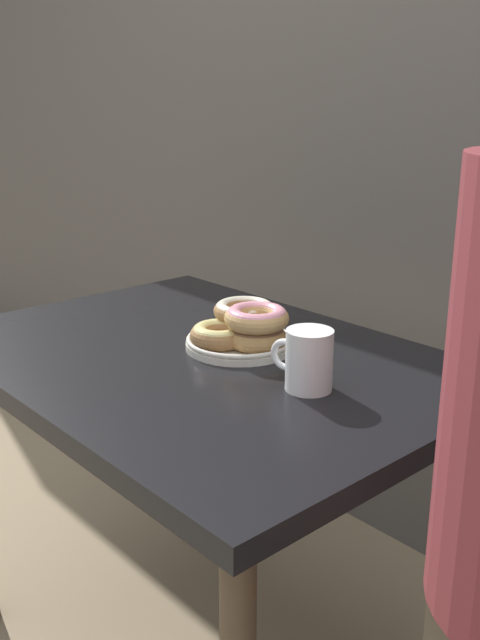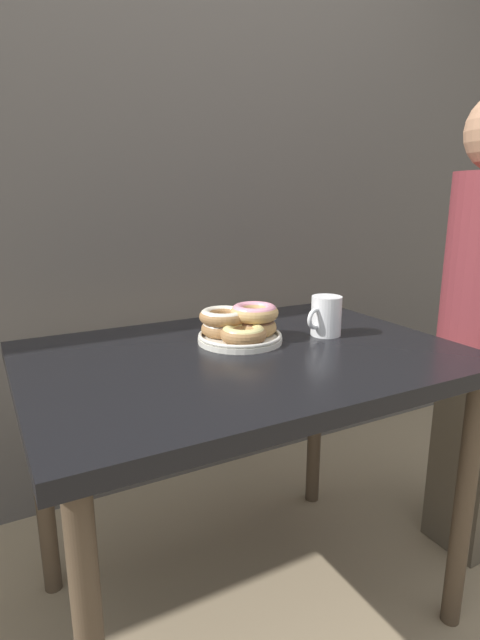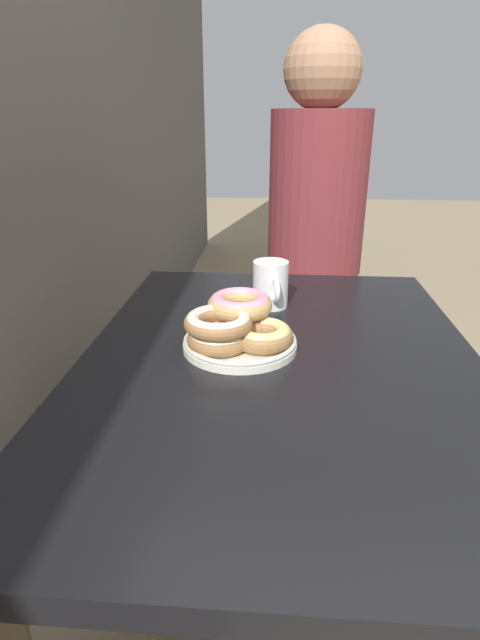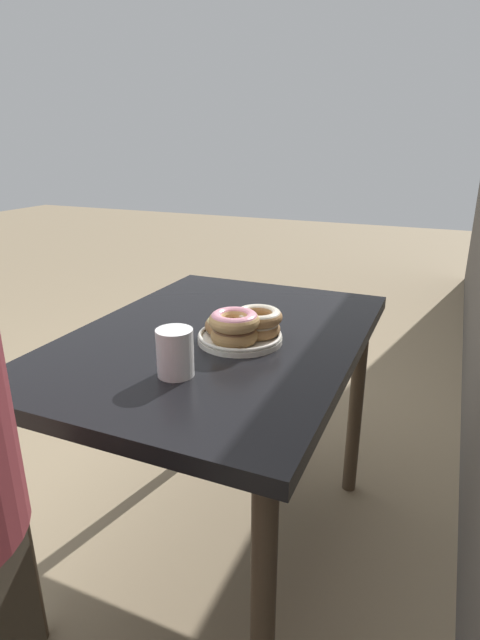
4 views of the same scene
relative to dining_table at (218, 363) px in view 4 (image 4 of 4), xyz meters
name	(u,v)px [view 4 (image 4 of 4)]	position (x,y,z in m)	size (l,w,h in m)	color
ground_plane	(123,515)	(0.00, -0.39, -0.67)	(14.00, 14.00, 0.00)	#937F60
dining_table	(218,363)	(0.00, 0.00, 0.00)	(1.06, 0.76, 0.76)	black
donut_plate	(241,327)	(0.04, 0.09, 0.13)	(0.25, 0.23, 0.10)	silver
coffee_mug	(175,352)	(0.27, 0.03, 0.14)	(0.12, 0.08, 0.11)	white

